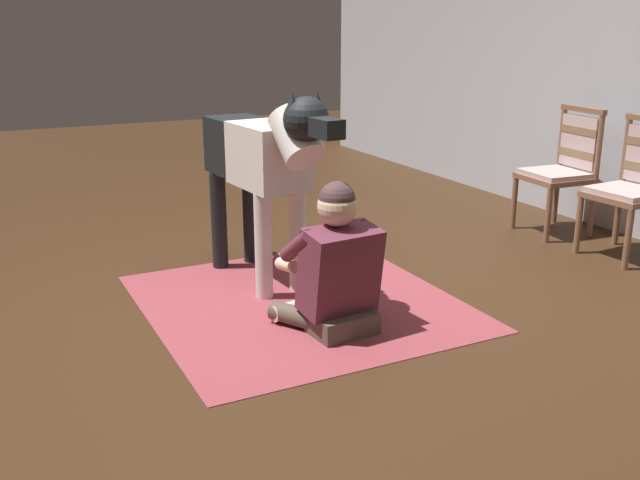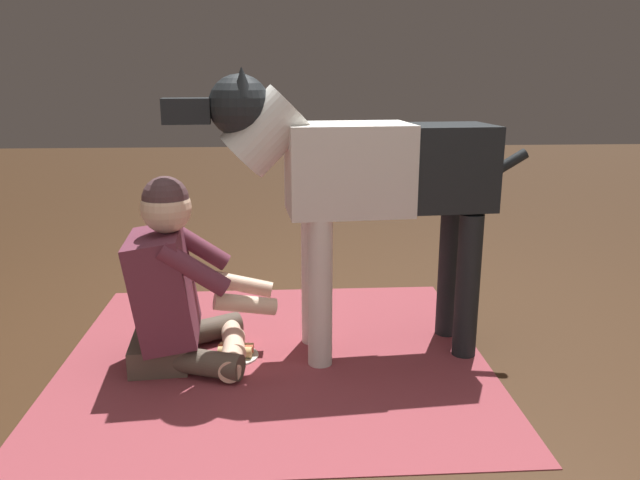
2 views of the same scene
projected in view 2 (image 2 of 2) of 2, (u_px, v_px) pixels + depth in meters
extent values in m
plane|color=#372212|center=(315.00, 344.00, 2.91)|extent=(16.20, 16.20, 0.00)
cube|color=brown|center=(276.00, 356.00, 2.78)|extent=(1.85, 1.76, 0.01)
cube|color=brown|center=(161.00, 349.00, 2.71)|extent=(0.27, 0.36, 0.12)
cylinder|color=brown|center=(200.00, 332.00, 2.88)|extent=(0.40, 0.29, 0.11)
cylinder|color=beige|center=(232.00, 337.00, 2.84)|extent=(0.15, 0.37, 0.09)
cylinder|color=brown|center=(196.00, 362.00, 2.58)|extent=(0.41, 0.24, 0.11)
cylinder|color=beige|center=(233.00, 354.00, 2.67)|extent=(0.10, 0.36, 0.09)
cube|color=brown|center=(164.00, 286.00, 2.64)|extent=(0.31, 0.42, 0.49)
cylinder|color=brown|center=(198.00, 246.00, 2.79)|extent=(0.30, 0.10, 0.24)
cylinder|color=beige|center=(244.00, 284.00, 2.82)|extent=(0.27, 0.09, 0.12)
cylinder|color=brown|center=(194.00, 269.00, 2.46)|extent=(0.30, 0.10, 0.24)
cylinder|color=beige|center=(245.00, 304.00, 2.58)|extent=(0.28, 0.13, 0.12)
sphere|color=beige|center=(166.00, 208.00, 2.56)|extent=(0.21, 0.21, 0.21)
sphere|color=#4B3235|center=(165.00, 199.00, 2.55)|extent=(0.19, 0.19, 0.19)
cylinder|color=silver|center=(320.00, 294.00, 2.63)|extent=(0.11, 0.11, 0.65)
cylinder|color=silver|center=(313.00, 276.00, 2.85)|extent=(0.11, 0.11, 0.65)
cylinder|color=black|center=(468.00, 287.00, 2.72)|extent=(0.11, 0.11, 0.65)
cylinder|color=black|center=(449.00, 270.00, 2.94)|extent=(0.11, 0.11, 0.65)
cube|color=silver|center=(348.00, 169.00, 2.62)|extent=(0.54, 0.38, 0.38)
cube|color=black|center=(438.00, 167.00, 2.68)|extent=(0.47, 0.35, 0.36)
cylinder|color=silver|center=(266.00, 131.00, 2.53)|extent=(0.39, 0.27, 0.37)
sphere|color=black|center=(239.00, 106.00, 2.49)|extent=(0.25, 0.25, 0.25)
cube|color=black|center=(186.00, 111.00, 2.47)|extent=(0.20, 0.13, 0.10)
cone|color=black|center=(242.00, 82.00, 2.40)|extent=(0.10, 0.10, 0.11)
cone|color=black|center=(241.00, 81.00, 2.54)|extent=(0.10, 0.10, 0.11)
cylinder|color=black|center=(491.00, 174.00, 2.72)|extent=(0.34, 0.07, 0.22)
cylinder|color=silver|center=(236.00, 356.00, 2.77)|extent=(0.20, 0.20, 0.01)
cylinder|color=tan|center=(237.00, 348.00, 2.78)|extent=(0.15, 0.06, 0.05)
cylinder|color=tan|center=(235.00, 352.00, 2.74)|extent=(0.15, 0.06, 0.05)
cylinder|color=#A14125|center=(236.00, 348.00, 2.76)|extent=(0.16, 0.05, 0.04)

